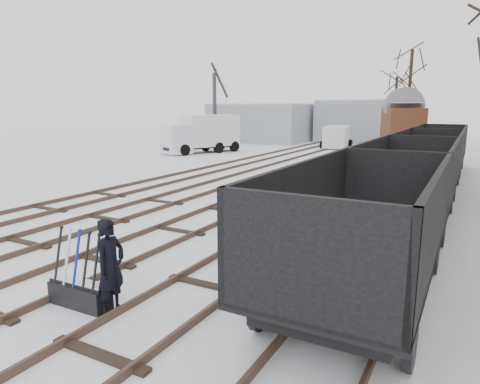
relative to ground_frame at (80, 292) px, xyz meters
The scene contains 16 objects.
ground 2.39m from the ground_frame, 125.37° to the left, with size 120.00×120.00×0.00m, color white.
tracks 15.67m from the ground_frame, 95.03° to the left, with size 13.90×52.00×0.16m.
shed_left 40.61m from the ground_frame, 110.75° to the left, with size 10.00×8.00×4.10m.
shed_right 42.33m from the ground_frame, 97.30° to the left, with size 7.00×6.00×4.50m.
ground_frame is the anchor object (origin of this frame).
worker 0.97m from the ground_frame, ahead, with size 0.66×0.43×1.80m, color black.
freight_wagon_a 5.54m from the ground_frame, 32.53° to the left, with size 2.63×6.57×2.68m.
freight_wagon_b 10.46m from the ground_frame, 63.68° to the left, with size 2.63×6.57×2.68m.
freight_wagon_c 16.43m from the ground_frame, 73.63° to the left, with size 2.63×6.57×2.68m.
freight_wagon_d 22.64m from the ground_frame, 78.21° to the left, with size 2.63×6.57×2.68m.
box_van_wagon 30.70m from the ground_frame, 87.63° to the left, with size 4.31×5.93×4.07m.
lorry 27.92m from the ground_frame, 118.77° to the left, with size 3.95×7.13×3.10m.
panel_van 34.39m from the ground_frame, 98.13° to the left, with size 2.64×4.79×2.00m.
crane 36.02m from the ground_frame, 117.66° to the left, with size 1.86×4.75×7.98m.
tree_far_left 43.23m from the ground_frame, 91.78° to the left, with size 0.30×0.30×6.85m, color black.
tree_far_right 37.76m from the ground_frame, 88.92° to the left, with size 0.30×0.30×8.84m, color black.
Camera 1 is at (7.73, -7.17, 3.76)m, focal length 32.00 mm.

